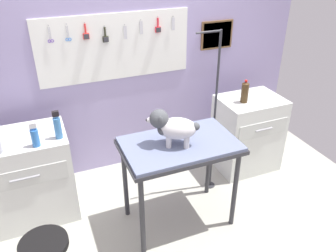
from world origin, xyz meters
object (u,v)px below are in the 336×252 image
Objects in this scene: counter_left at (28,177)px; cabinet_right at (247,133)px; dog at (172,127)px; grooming_arm at (213,122)px; soda_bottle at (245,92)px; grooming_table at (180,152)px; stool at (45,252)px.

counter_left is 2.36m from cabinet_right.
dog is 1.41m from cabinet_right.
counter_left is at bearing 170.83° from grooming_arm.
dog is at bearing -155.53° from cabinet_right.
dog reaches higher than counter_left.
dog is 1.14m from soda_bottle.
cabinet_right is (0.57, 0.20, -0.36)m from grooming_arm.
counter_left is (-1.78, 0.29, -0.36)m from grooming_arm.
grooming_table is 1.29m from stool.
dog reaches higher than stool.
stool is (-2.28, -0.88, 0.00)m from cabinet_right.
grooming_table and counter_left have the same top height.
stool is (0.08, -0.97, 0.00)m from counter_left.
soda_bottle reaches higher than counter_left.
stool is 2.38m from soda_bottle.
grooming_arm is 0.71m from cabinet_right.
grooming_arm is 1.97× the size of cabinet_right.
soda_bottle is (2.16, 0.84, 0.54)m from stool.
grooming_table is at bearing -0.20° from dog.
dog is at bearing 17.33° from stool.
dog is at bearing -27.13° from counter_left.
dog is (-0.58, -0.33, 0.24)m from grooming_arm.
grooming_table is 1.10m from soda_bottle.
grooming_table is 1.45m from counter_left.
grooming_arm is 3.20× the size of stool.
cabinet_right is at bearing -2.14° from counter_left.
cabinet_right is at bearing 25.92° from grooming_table.
cabinet_right is (2.36, -0.09, -0.00)m from counter_left.
cabinet_right is 3.50× the size of soda_bottle.
grooming_table is 1.88× the size of stool.
counter_left is 0.97m from stool.
counter_left is at bearing 154.20° from grooming_table.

